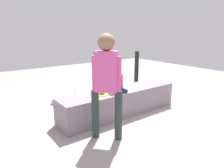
{
  "coord_description": "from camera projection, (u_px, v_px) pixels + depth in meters",
  "views": [
    {
      "loc": [
        -2.38,
        -2.94,
        1.59
      ],
      "look_at": [
        -0.43,
        -0.32,
        0.74
      ],
      "focal_mm": 33.01,
      "sensor_mm": 36.0,
      "label": 1
    }
  ],
  "objects": [
    {
      "name": "water_bottle_far_side",
      "position": [
        75.0,
        96.0,
        4.87
      ],
      "size": [
        0.07,
        0.07,
        0.19
      ],
      "color": "silver",
      "rests_on": "ground_plane"
    },
    {
      "name": "railing_post",
      "position": [
        136.0,
        76.0,
        5.49
      ],
      "size": [
        0.36,
        0.36,
        1.06
      ],
      "color": "black",
      "rests_on": "ground_plane"
    },
    {
      "name": "ground_plane",
      "position": [
        120.0,
        114.0,
        4.05
      ],
      "size": [
        12.0,
        12.0,
        0.0
      ],
      "primitive_type": "plane",
      "color": "gray"
    },
    {
      "name": "cake_plate",
      "position": [
        102.0,
        93.0,
        3.64
      ],
      "size": [
        0.22,
        0.22,
        0.07
      ],
      "color": "yellow",
      "rests_on": "concrete_ledge"
    },
    {
      "name": "handbag_black_leather",
      "position": [
        136.0,
        92.0,
        5.13
      ],
      "size": [
        0.3,
        0.14,
        0.3
      ],
      "color": "black",
      "rests_on": "ground_plane"
    },
    {
      "name": "water_bottle_near_gift",
      "position": [
        68.0,
        107.0,
        4.09
      ],
      "size": [
        0.07,
        0.07,
        0.23
      ],
      "color": "silver",
      "rests_on": "ground_plane"
    },
    {
      "name": "concrete_ledge",
      "position": [
        120.0,
        102.0,
        3.99
      ],
      "size": [
        2.45,
        0.54,
        0.49
      ],
      "primitive_type": "cube",
      "color": "gray",
      "rests_on": "ground_plane"
    },
    {
      "name": "cake_box_white",
      "position": [
        60.0,
        101.0,
        4.59
      ],
      "size": [
        0.36,
        0.34,
        0.1
      ],
      "primitive_type": "cube",
      "rotation": [
        0.0,
        0.0,
        0.15
      ],
      "color": "white",
      "rests_on": "ground_plane"
    },
    {
      "name": "gift_bag",
      "position": [
        87.0,
        99.0,
        4.41
      ],
      "size": [
        0.24,
        0.13,
        0.35
      ],
      "color": "#4C99E0",
      "rests_on": "ground_plane"
    },
    {
      "name": "adult_standing",
      "position": [
        107.0,
        78.0,
        2.91
      ],
      "size": [
        0.36,
        0.37,
        1.55
      ],
      "color": "#26362F",
      "rests_on": "ground_plane"
    },
    {
      "name": "child_seated",
      "position": [
        117.0,
        80.0,
        3.79
      ],
      "size": [
        0.28,
        0.33,
        0.48
      ],
      "color": "#132644",
      "rests_on": "concrete_ledge"
    },
    {
      "name": "handbag_brown_canvas",
      "position": [
        117.0,
        98.0,
        4.52
      ],
      "size": [
        0.31,
        0.12,
        0.37
      ],
      "color": "brown",
      "rests_on": "ground_plane"
    }
  ]
}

